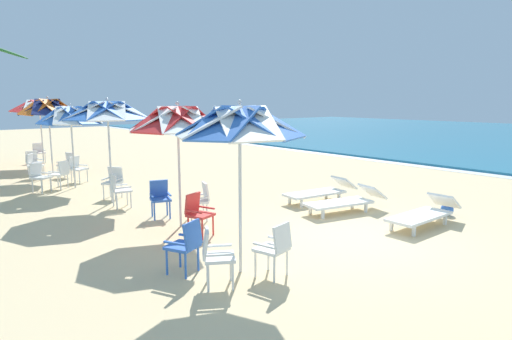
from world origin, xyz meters
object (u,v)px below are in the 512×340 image
beach_umbrella_3 (71,116)px  beach_umbrella_5 (39,107)px  plastic_chair_2 (215,254)px  sun_lounger_2 (321,191)px  plastic_chair_8 (77,167)px  plastic_chair_10 (39,176)px  plastic_chair_6 (119,189)px  plastic_chair_11 (34,164)px  plastic_chair_4 (200,199)px  sun_lounger_1 (345,201)px  plastic_chair_1 (275,246)px  plastic_chair_0 (186,243)px  plastic_chair_12 (67,163)px  beach_umbrella_0 (240,124)px  plastic_chair_13 (34,161)px  plastic_chair_7 (113,180)px  beach_umbrella_2 (108,112)px  beach_umbrella_1 (178,120)px  plastic_chair_9 (60,173)px  beach_ball (447,209)px  beach_umbrella_4 (48,108)px  plastic_chair_5 (198,212)px  sun_lounger_0 (424,213)px  plastic_chair_3 (160,196)px  plastic_chair_14 (39,151)px

beach_umbrella_3 → beach_umbrella_5: size_ratio=0.94×
plastic_chair_2 → sun_lounger_2: 5.85m
plastic_chair_8 → plastic_chair_10: bearing=-55.7°
plastic_chair_6 → plastic_chair_8: 4.28m
plastic_chair_11 → plastic_chair_4: bearing=11.3°
sun_lounger_1 → plastic_chair_1: bearing=-65.3°
plastic_chair_0 → plastic_chair_12: size_ratio=1.00×
beach_umbrella_0 → plastic_chair_13: 12.24m
plastic_chair_2 → sun_lounger_2: (-2.64, 5.22, -0.22)m
plastic_chair_7 → plastic_chair_10: (-2.15, -1.40, 0.00)m
beach_umbrella_2 → plastic_chair_6: size_ratio=3.20×
sun_lounger_1 → sun_lounger_2: same height
plastic_chair_8 → plastic_chair_13: (-2.56, -0.76, 0.00)m
beach_umbrella_2 → sun_lounger_1: (4.60, 4.02, -2.14)m
beach_umbrella_1 → plastic_chair_2: bearing=-20.7°
plastic_chair_0 → beach_umbrella_2: beach_umbrella_2 is taller
plastic_chair_9 → beach_ball: size_ratio=2.97×
beach_umbrella_1 → beach_umbrella_2: beach_umbrella_2 is taller
plastic_chair_6 → sun_lounger_2: bearing=57.8°
beach_umbrella_4 → sun_lounger_1: beach_umbrella_4 is taller
plastic_chair_5 → plastic_chair_9: same height
beach_umbrella_1 → sun_lounger_0: bearing=50.9°
plastic_chair_9 → plastic_chair_4: bearing=13.9°
plastic_chair_7 → sun_lounger_1: plastic_chair_7 is taller
plastic_chair_13 → beach_umbrella_5: size_ratio=0.31×
beach_umbrella_2 → sun_lounger_2: 5.99m
plastic_chair_2 → plastic_chair_6: same height
plastic_chair_2 → sun_lounger_1: (-1.50, 4.85, -0.22)m
beach_umbrella_0 → plastic_chair_3: size_ratio=3.14×
plastic_chair_11 → plastic_chair_9: bearing=4.8°
plastic_chair_2 → beach_umbrella_3: bearing=175.5°
plastic_chair_8 → plastic_chair_10: same height
beach_umbrella_0 → plastic_chair_9: beach_umbrella_0 is taller
plastic_chair_11 → beach_umbrella_0: bearing=2.6°
plastic_chair_9 → beach_umbrella_5: beach_umbrella_5 is taller
sun_lounger_0 → beach_umbrella_2: bearing=-145.5°
plastic_chair_6 → beach_umbrella_4: bearing=-179.3°
plastic_chair_2 → plastic_chair_0: bearing=-172.5°
beach_umbrella_2 → plastic_chair_12: (-4.83, 0.26, -1.92)m
plastic_chair_14 → plastic_chair_2: bearing=-4.4°
plastic_chair_3 → plastic_chair_10: 5.03m
plastic_chair_8 → beach_umbrella_5: size_ratio=0.31×
beach_umbrella_0 → plastic_chair_6: bearing=178.5°
sun_lounger_1 → plastic_chair_6: bearing=-134.0°
plastic_chair_12 → plastic_chair_4: bearing=4.8°
beach_umbrella_0 → plastic_chair_12: 10.91m
plastic_chair_9 → sun_lounger_0: 10.51m
plastic_chair_2 → beach_umbrella_2: beach_umbrella_2 is taller
beach_umbrella_1 → sun_lounger_2: size_ratio=1.22×
plastic_chair_6 → plastic_chair_10: (-3.33, -1.08, 0.00)m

